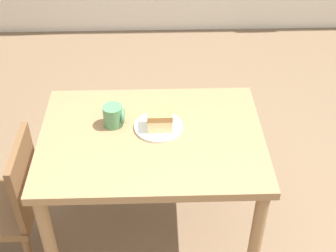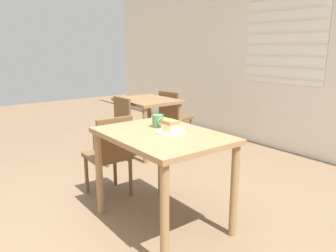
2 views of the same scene
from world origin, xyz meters
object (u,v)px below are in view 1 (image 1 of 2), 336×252
chair_near_window (8,203)px  coffee_mug (114,116)px  plate (158,127)px  cake_slice (160,119)px  dining_table_near (152,154)px

chair_near_window → coffee_mug: (0.53, 0.18, 0.38)m
plate → cake_slice: 0.05m
dining_table_near → plate: size_ratio=4.55×
coffee_mug → cake_slice: bearing=-10.6°
dining_table_near → plate: (0.03, 0.06, 0.12)m
coffee_mug → plate: bearing=-8.1°
cake_slice → coffee_mug: bearing=169.4°
cake_slice → dining_table_near: bearing=-131.0°
plate → chair_near_window: bearing=-168.3°
cake_slice → coffee_mug: (-0.21, 0.04, -0.01)m
dining_table_near → chair_near_window: size_ratio=1.29×
plate → cake_slice: bearing=-55.9°
cake_slice → coffee_mug: size_ratio=1.12×
plate → cake_slice: cake_slice is taller
dining_table_near → chair_near_window: bearing=-172.3°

